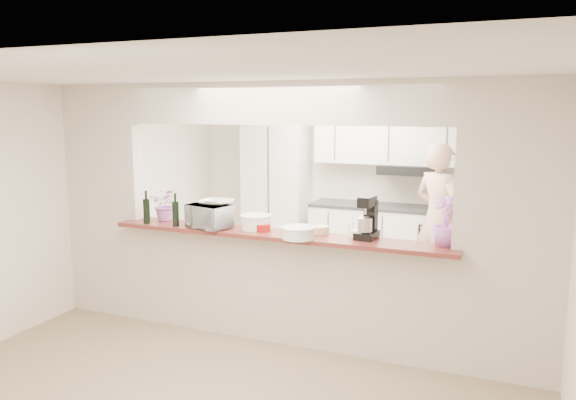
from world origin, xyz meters
The scene contains 19 objects.
floor centered at (0.00, 0.00, 0.00)m, with size 6.00×6.00×0.00m, color gray.
tile_overlay centered at (0.00, 1.55, 0.01)m, with size 5.00×2.90×0.01m, color silver.
partition centered at (0.00, 0.00, 1.48)m, with size 5.00×0.15×2.50m.
bar_counter centered at (0.00, 0.00, 0.58)m, with size 3.40×0.38×1.09m.
kitchen_cabinets centered at (-0.19, 2.72, 0.97)m, with size 3.15×0.62×2.25m.
refrigerator centered at (2.05, 2.65, 0.85)m, with size 0.75×0.70×1.70m, color #BBBBC0.
flower_left centered at (-1.30, 0.05, 1.26)m, with size 0.31×0.27×0.34m, color pink.
wine_bottle_a centered at (-1.05, -0.15, 1.22)m, with size 0.07×0.07×0.33m.
wine_bottle_b centered at (-1.40, -0.15, 1.22)m, with size 0.07×0.07×0.34m.
toaster_oven centered at (-0.70, -0.10, 1.21)m, with size 0.42×0.28×0.23m, color #B0B0B5.
serving_bowls centered at (-0.70, 0.05, 1.21)m, with size 0.34×0.34×0.25m, color silver.
plate_stack_a centered at (-0.25, 0.03, 1.16)m, with size 0.31×0.31×0.14m.
plate_stack_b centered at (0.28, -0.19, 1.14)m, with size 0.31×0.31×0.11m.
red_bowl centered at (-0.15, -0.03, 1.13)m, with size 0.15×0.15×0.07m, color maroon.
tan_bowl centered at (0.40, 0.08, 1.13)m, with size 0.16×0.16×0.07m, color beige.
utensil_caddy centered at (0.80, 0.05, 1.17)m, with size 0.22×0.13×0.20m.
stand_mixer centered at (0.85, 0.06, 1.26)m, with size 0.19×0.28×0.39m.
flower_right centered at (1.54, 0.05, 1.30)m, with size 0.24×0.24×0.42m, color #CB73D7.
person centered at (1.20, 2.17, 0.92)m, with size 0.67×0.44×1.84m, color tan.
Camera 1 is at (2.09, -4.78, 2.25)m, focal length 35.00 mm.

